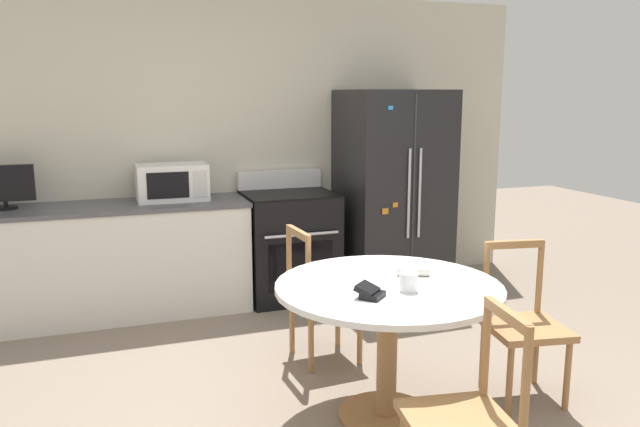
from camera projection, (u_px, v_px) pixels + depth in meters
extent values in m
cube|color=beige|center=(247.00, 146.00, 5.50)|extent=(5.20, 0.10, 2.60)
cube|color=silver|center=(116.00, 262.00, 4.95)|extent=(2.06, 0.62, 0.86)
cube|color=#4C4C51|center=(113.00, 207.00, 4.86)|extent=(2.09, 0.64, 0.03)
cube|color=black|center=(392.00, 192.00, 5.55)|extent=(0.87, 0.78, 1.78)
cube|color=#333333|center=(413.00, 198.00, 5.19)|extent=(0.01, 0.01, 1.71)
cylinder|color=silver|center=(409.00, 194.00, 5.15)|extent=(0.02, 0.02, 0.75)
cylinder|color=silver|center=(420.00, 193.00, 5.19)|extent=(0.02, 0.02, 0.75)
cube|color=#338CD8|center=(391.00, 108.00, 4.97)|extent=(0.04, 0.01, 0.03)
cube|color=orange|center=(385.00, 211.00, 5.12)|extent=(0.06, 0.02, 0.05)
cube|color=orange|center=(395.00, 205.00, 5.14)|extent=(0.05, 0.01, 0.04)
cube|color=black|center=(290.00, 247.00, 5.39)|extent=(0.76, 0.64, 0.90)
cube|color=black|center=(301.00, 266.00, 5.11)|extent=(0.55, 0.01, 0.40)
cylinder|color=silver|center=(302.00, 235.00, 5.03)|extent=(0.62, 0.02, 0.02)
cube|color=black|center=(289.00, 194.00, 5.30)|extent=(0.76, 0.64, 0.02)
cube|color=white|center=(279.00, 179.00, 5.55)|extent=(0.76, 0.06, 0.16)
cube|color=white|center=(172.00, 182.00, 5.04)|extent=(0.56, 0.35, 0.29)
cube|color=black|center=(168.00, 185.00, 4.86)|extent=(0.32, 0.01, 0.21)
cube|color=silver|center=(200.00, 184.00, 4.94)|extent=(0.11, 0.01, 0.21)
cylinder|color=black|center=(6.00, 208.00, 4.66)|extent=(0.16, 0.16, 0.02)
cylinder|color=black|center=(6.00, 204.00, 4.66)|extent=(0.03, 0.03, 0.04)
cube|color=black|center=(4.00, 183.00, 4.63)|extent=(0.43, 0.05, 0.27)
cylinder|color=white|center=(388.00, 287.00, 3.29)|extent=(1.20, 1.20, 0.03)
cylinder|color=#9E7042|center=(387.00, 353.00, 3.36)|extent=(0.11, 0.11, 0.71)
cylinder|color=#9E7042|center=(386.00, 415.00, 3.43)|extent=(0.52, 0.52, 0.03)
cube|color=#9E7042|center=(325.00, 297.00, 4.11)|extent=(0.44, 0.44, 0.04)
cylinder|color=#9E7042|center=(338.00, 317.00, 4.38)|extent=(0.04, 0.04, 0.41)
cylinder|color=#9E7042|center=(360.00, 334.00, 4.07)|extent=(0.04, 0.04, 0.41)
cylinder|color=#9E7042|center=(292.00, 324.00, 4.25)|extent=(0.04, 0.04, 0.41)
cylinder|color=#9E7042|center=(311.00, 342.00, 3.93)|extent=(0.04, 0.04, 0.41)
cylinder|color=#9E7042|center=(289.00, 258.00, 4.15)|extent=(0.04, 0.04, 0.45)
cylinder|color=#9E7042|center=(308.00, 271.00, 3.84)|extent=(0.04, 0.04, 0.45)
cube|color=#9E7042|center=(298.00, 233.00, 3.96)|extent=(0.06, 0.35, 0.04)
cube|color=#9E7042|center=(458.00, 423.00, 2.54)|extent=(0.48, 0.48, 0.04)
cylinder|color=#9E7042|center=(526.00, 382.00, 2.36)|extent=(0.04, 0.04, 0.45)
cylinder|color=#9E7042|center=(486.00, 346.00, 2.69)|extent=(0.04, 0.04, 0.45)
cube|color=#9E7042|center=(507.00, 315.00, 2.49)|extent=(0.09, 0.35, 0.04)
cube|color=#9E7042|center=(526.00, 328.00, 3.56)|extent=(0.49, 0.49, 0.04)
cylinder|color=#9E7042|center=(567.00, 376.00, 3.47)|extent=(0.04, 0.04, 0.41)
cylinder|color=#9E7042|center=(510.00, 381.00, 3.41)|extent=(0.04, 0.04, 0.41)
cylinder|color=#9E7042|center=(536.00, 351.00, 3.80)|extent=(0.04, 0.04, 0.41)
cylinder|color=#9E7042|center=(483.00, 355.00, 3.74)|extent=(0.04, 0.04, 0.41)
cylinder|color=#9E7042|center=(540.00, 276.00, 3.73)|extent=(0.04, 0.04, 0.45)
cylinder|color=#9E7042|center=(486.00, 279.00, 3.67)|extent=(0.04, 0.04, 0.45)
cube|color=#9E7042|center=(515.00, 244.00, 3.66)|extent=(0.35, 0.09, 0.04)
cylinder|color=silver|center=(409.00, 282.00, 3.16)|extent=(0.10, 0.10, 0.09)
cylinder|color=red|center=(409.00, 286.00, 3.16)|extent=(0.08, 0.08, 0.05)
cylinder|color=silver|center=(413.00, 271.00, 3.43)|extent=(0.19, 0.12, 0.05)
cube|color=black|center=(372.00, 295.00, 3.06)|extent=(0.15, 0.15, 0.03)
cube|color=black|center=(367.00, 289.00, 3.07)|extent=(0.16, 0.15, 0.06)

